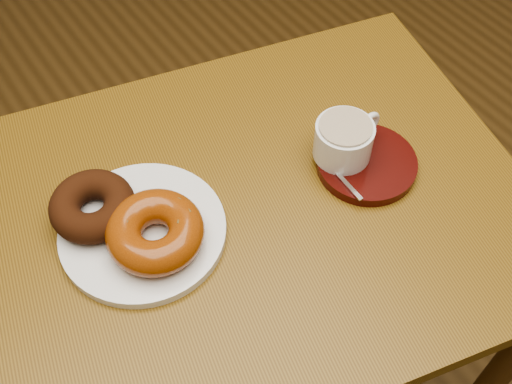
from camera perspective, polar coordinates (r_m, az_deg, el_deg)
cafe_table at (r=0.94m, az=-1.00°, el=-5.42°), size 0.87×0.73×0.72m
donut_plate at (r=0.83m, az=-10.02°, el=-3.45°), size 0.26×0.26×0.01m
donut_cinnamon at (r=0.84m, az=-14.34°, el=-1.22°), size 0.12×0.12×0.04m
donut_caramel at (r=0.79m, az=-8.96°, el=-3.52°), size 0.14×0.14×0.05m
saucer at (r=0.90m, az=9.80°, el=2.51°), size 0.19×0.19×0.01m
coffee_cup at (r=0.87m, az=7.86°, el=4.66°), size 0.11×0.08×0.06m
teaspoon at (r=0.88m, az=6.39°, el=2.59°), size 0.02×0.10×0.01m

